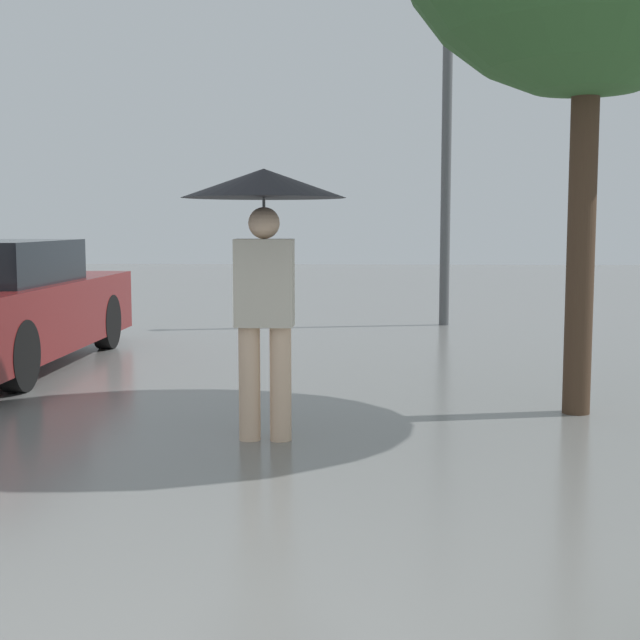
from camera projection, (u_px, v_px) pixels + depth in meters
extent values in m
cylinder|color=beige|center=(250.00, 383.00, 6.02)|extent=(0.15, 0.15, 0.78)
cylinder|color=beige|center=(281.00, 384.00, 6.01)|extent=(0.15, 0.15, 0.78)
cube|color=beige|center=(264.00, 283.00, 5.94)|extent=(0.39, 0.23, 0.58)
sphere|color=beige|center=(264.00, 223.00, 5.90)|extent=(0.21, 0.21, 0.21)
cylinder|color=#515456|center=(264.00, 245.00, 5.91)|extent=(0.02, 0.02, 0.62)
cone|color=black|center=(264.00, 183.00, 5.87)|extent=(1.09, 1.09, 0.19)
cylinder|color=black|center=(107.00, 322.00, 10.45)|extent=(0.18, 0.63, 0.63)
cylinder|color=black|center=(18.00, 356.00, 7.75)|extent=(0.18, 0.63, 0.63)
cylinder|color=#473323|center=(582.00, 213.00, 6.74)|extent=(0.21, 0.21, 3.08)
cylinder|color=#515456|center=(446.00, 161.00, 12.67)|extent=(0.14, 0.14, 4.71)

